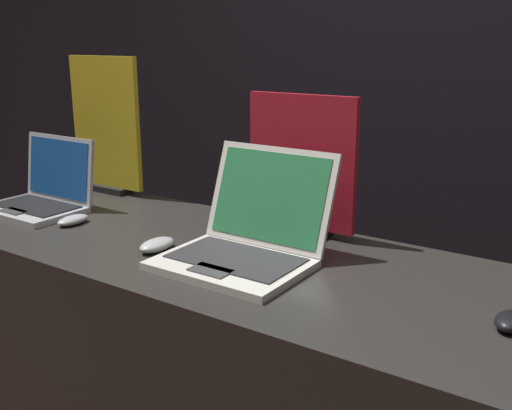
# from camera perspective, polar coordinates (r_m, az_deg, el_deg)

# --- Properties ---
(wall_back) EXTENTS (8.00, 0.05, 2.80)m
(wall_back) POSITION_cam_1_polar(r_m,az_deg,el_deg) (2.81, 16.72, 13.61)
(wall_back) COLOR black
(wall_back) RESTS_ON ground_plane
(display_counter) EXTENTS (2.23, 0.69, 0.89)m
(display_counter) POSITION_cam_1_polar(r_m,az_deg,el_deg) (1.83, -0.36, -18.19)
(display_counter) COLOR #282623
(display_counter) RESTS_ON ground_plane
(laptop_front) EXTENTS (0.34, 0.27, 0.25)m
(laptop_front) POSITION_cam_1_polar(r_m,az_deg,el_deg) (2.19, -19.66, 1.07)
(laptop_front) COLOR #B7B7BC
(laptop_front) RESTS_ON display_counter
(mouse_front) EXTENTS (0.06, 0.11, 0.03)m
(mouse_front) POSITION_cam_1_polar(r_m,az_deg,el_deg) (2.00, -17.03, -1.37)
(mouse_front) COLOR #B2B2B7
(mouse_front) RESTS_ON display_counter
(promo_stand_front) EXTENTS (0.34, 0.07, 0.51)m
(promo_stand_front) POSITION_cam_1_polar(r_m,az_deg,el_deg) (2.34, -14.09, 7.09)
(promo_stand_front) COLOR black
(promo_stand_front) RESTS_ON display_counter
(laptop_middle) EXTENTS (0.38, 0.38, 0.28)m
(laptop_middle) POSITION_cam_1_polar(r_m,az_deg,el_deg) (1.59, -0.85, -3.04)
(laptop_middle) COLOR silver
(laptop_middle) RESTS_ON display_counter
(mouse_middle) EXTENTS (0.07, 0.12, 0.03)m
(mouse_middle) POSITION_cam_1_polar(r_m,az_deg,el_deg) (1.70, -9.40, -3.76)
(mouse_middle) COLOR #B2B2B7
(mouse_middle) RESTS_ON display_counter
(promo_stand_middle) EXTENTS (0.35, 0.07, 0.42)m
(promo_stand_middle) POSITION_cam_1_polar(r_m,az_deg,el_deg) (1.78, 4.32, 3.45)
(promo_stand_middle) COLOR black
(promo_stand_middle) RESTS_ON display_counter
(mouse_back) EXTENTS (0.06, 0.09, 0.03)m
(mouse_back) POSITION_cam_1_polar(r_m,az_deg,el_deg) (1.35, 23.08, -10.15)
(mouse_back) COLOR black
(mouse_back) RESTS_ON display_counter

